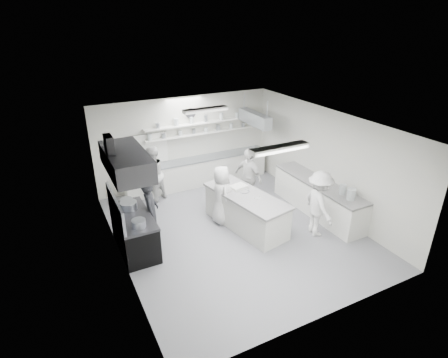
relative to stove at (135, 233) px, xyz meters
name	(u,v)px	position (x,y,z in m)	size (l,w,h in m)	color
floor	(235,231)	(2.60, -0.40, -0.46)	(6.00, 7.00, 0.02)	gray
ceiling	(236,123)	(2.60, -0.40, 2.56)	(6.00, 7.00, 0.02)	white
wall_back	(185,142)	(2.60, 3.10, 1.05)	(6.00, 0.04, 3.00)	beige
wall_front	(330,254)	(2.60, -3.90, 1.05)	(6.00, 0.04, 3.00)	beige
wall_left	(116,206)	(-0.40, -0.40, 1.05)	(0.04, 7.00, 3.00)	beige
wall_right	(326,161)	(5.60, -0.40, 1.05)	(0.04, 7.00, 3.00)	beige
stove	(135,233)	(0.00, 0.00, 0.00)	(0.80, 1.80, 0.90)	black
exhaust_hood	(126,161)	(0.00, 0.00, 1.90)	(0.85, 2.00, 0.50)	#36363A
back_counter	(198,172)	(2.90, 2.80, 0.01)	(5.00, 0.60, 0.92)	silver
shelf_lower	(206,133)	(3.30, 2.97, 1.30)	(4.20, 0.26, 0.04)	silver
shelf_upper	(206,122)	(3.30, 2.97, 1.65)	(4.20, 0.26, 0.04)	silver
pass_through_window	(148,149)	(1.30, 3.08, 1.00)	(1.30, 0.04, 1.00)	black
wall_clock	(190,113)	(2.80, 3.06, 2.00)	(0.32, 0.32, 0.05)	white
right_counter	(318,198)	(5.25, -0.60, 0.02)	(0.74, 3.30, 0.94)	silver
pot_rack	(255,119)	(4.60, 2.00, 1.85)	(0.30, 1.60, 0.40)	#9DA3AD
light_fixture_front	(280,148)	(2.60, -2.20, 2.49)	(1.30, 0.25, 0.10)	silver
light_fixture_rear	(205,110)	(2.60, 1.40, 2.49)	(1.30, 0.25, 0.10)	silver
prep_island	(246,211)	(2.98, -0.32, 0.01)	(0.93, 2.50, 0.92)	silver
stove_pot	(129,206)	(0.00, 0.36, 0.57)	(0.42, 0.42, 0.23)	#9DA3AD
cook_stove	(151,211)	(0.50, 0.22, 0.38)	(0.61, 0.40, 1.66)	black
cook_back	(153,174)	(1.18, 2.30, 0.44)	(0.86, 0.67, 1.78)	silver
cook_island_left	(221,195)	(2.49, 0.20, 0.39)	(0.82, 0.53, 1.68)	silver
cook_island_right	(248,177)	(3.69, 0.79, 0.45)	(1.05, 0.44, 1.79)	silver
cook_right	(319,204)	(4.47, -1.50, 0.45)	(1.16, 0.67, 1.79)	silver
bowl_island_a	(244,192)	(3.02, -0.14, 0.51)	(0.27, 0.27, 0.07)	#9DA3AD
bowl_island_b	(257,198)	(3.13, -0.61, 0.50)	(0.19, 0.19, 0.06)	silver
bowl_right	(323,189)	(5.06, -0.98, 0.52)	(0.26, 0.26, 0.07)	silver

